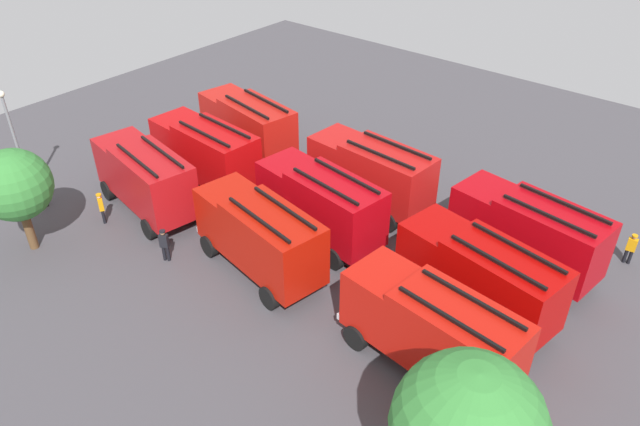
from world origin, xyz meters
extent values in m
plane|color=#423F44|center=(0.00, 0.00, 0.00)|extent=(54.34, 54.34, 0.00)
cube|color=#AA060D|center=(-6.53, -4.42, 2.10)|extent=(2.52, 2.77, 2.60)
cube|color=#8C9EAD|center=(-5.49, -4.56, 2.41)|extent=(0.36, 2.12, 1.46)
cube|color=#AA060D|center=(-9.99, -3.95, 2.25)|extent=(5.09, 3.12, 2.90)
cube|color=black|center=(-9.90, -3.27, 3.82)|extent=(4.30, 0.70, 0.12)
cube|color=black|center=(-10.09, -4.63, 3.82)|extent=(4.30, 0.70, 0.12)
cube|color=silver|center=(-5.34, -4.58, 0.95)|extent=(0.52, 2.38, 0.28)
cylinder|color=black|center=(-6.17, -3.26, 0.55)|extent=(1.14, 0.49, 1.10)
cylinder|color=black|center=(-6.49, -5.64, 0.55)|extent=(1.14, 0.49, 1.10)
cylinder|color=black|center=(-11.02, -2.60, 0.55)|extent=(1.14, 0.49, 1.10)
cylinder|color=black|center=(-11.34, -4.98, 0.55)|extent=(1.14, 0.49, 1.10)
cube|color=#B41312|center=(2.19, -4.13, 2.10)|extent=(2.37, 2.65, 2.60)
cube|color=#8C9EAD|center=(3.24, -4.20, 2.41)|extent=(0.23, 2.13, 1.46)
cube|color=#B41312|center=(-1.30, -3.88, 2.25)|extent=(4.96, 2.83, 2.90)
cube|color=black|center=(-1.25, -3.20, 3.82)|extent=(4.32, 0.42, 0.12)
cube|color=black|center=(-1.35, -4.57, 3.82)|extent=(4.32, 0.42, 0.12)
cube|color=silver|center=(3.39, -4.22, 0.95)|extent=(0.37, 2.38, 0.28)
cylinder|color=black|center=(2.48, -2.95, 0.55)|extent=(1.12, 0.43, 1.10)
cylinder|color=black|center=(2.31, -5.34, 0.55)|extent=(1.12, 0.43, 1.10)
cylinder|color=black|center=(-2.41, -2.60, 0.55)|extent=(1.12, 0.43, 1.10)
cylinder|color=black|center=(-2.58, -5.00, 0.55)|extent=(1.12, 0.43, 1.10)
cube|color=#B61610|center=(11.42, -4.33, 2.10)|extent=(2.60, 2.84, 2.60)
cube|color=#8C9EAD|center=(12.45, -4.51, 2.41)|extent=(0.44, 2.11, 1.46)
cube|color=#B61610|center=(7.97, -3.73, 2.25)|extent=(5.16, 3.28, 2.90)
cube|color=black|center=(8.08, -3.06, 3.82)|extent=(4.28, 0.86, 0.12)
cube|color=black|center=(7.85, -4.41, 3.82)|extent=(4.28, 0.86, 0.12)
cube|color=silver|center=(12.60, -4.54, 0.95)|extent=(0.60, 2.37, 0.28)
cylinder|color=black|center=(11.82, -3.18, 0.55)|extent=(1.14, 0.53, 1.10)
cylinder|color=black|center=(11.41, -5.55, 0.55)|extent=(1.14, 0.53, 1.10)
cylinder|color=black|center=(6.99, -2.35, 0.55)|extent=(1.14, 0.53, 1.10)
cylinder|color=black|center=(6.58, -4.71, 0.55)|extent=(1.14, 0.53, 1.10)
cube|color=#A80604|center=(-6.30, -0.24, 2.10)|extent=(2.59, 2.84, 2.60)
cube|color=#8C9EAD|center=(-5.26, -0.42, 2.41)|extent=(0.44, 2.11, 1.46)
cube|color=#A80604|center=(-9.74, 0.35, 2.25)|extent=(5.15, 3.28, 2.90)
cube|color=black|center=(-9.63, 1.03, 3.82)|extent=(4.28, 0.85, 0.12)
cube|color=black|center=(-9.86, -0.33, 3.82)|extent=(4.28, 0.85, 0.12)
cube|color=silver|center=(-5.11, -0.45, 0.95)|extent=(0.60, 2.37, 0.28)
cylinder|color=black|center=(-5.90, 0.91, 0.55)|extent=(1.14, 0.53, 1.10)
cylinder|color=black|center=(-6.30, -1.46, 0.55)|extent=(1.14, 0.53, 1.10)
cylinder|color=black|center=(-10.72, 1.74, 0.55)|extent=(1.14, 0.53, 1.10)
cylinder|color=black|center=(-11.13, -0.63, 0.55)|extent=(1.14, 0.53, 1.10)
cube|color=#AD060E|center=(2.33, -0.24, 2.10)|extent=(2.52, 2.77, 2.60)
cube|color=#8C9EAD|center=(3.37, -0.38, 2.41)|extent=(0.37, 2.12, 1.46)
cube|color=#AD060E|center=(-1.13, 0.23, 2.25)|extent=(5.09, 3.12, 2.90)
cube|color=black|center=(-1.04, 0.91, 3.82)|extent=(4.30, 0.70, 0.12)
cube|color=black|center=(-1.23, -0.45, 3.82)|extent=(4.30, 0.70, 0.12)
cube|color=silver|center=(3.52, -0.40, 0.95)|extent=(0.52, 2.38, 0.28)
cylinder|color=black|center=(2.69, 0.92, 0.55)|extent=(1.14, 0.50, 1.10)
cylinder|color=black|center=(2.37, -1.46, 0.55)|extent=(1.14, 0.50, 1.10)
cylinder|color=black|center=(-2.16, 1.58, 0.55)|extent=(1.14, 0.50, 1.10)
cylinder|color=black|center=(-2.48, -0.80, 0.55)|extent=(1.14, 0.50, 1.10)
cube|color=#B6090B|center=(10.77, -0.05, 2.10)|extent=(2.37, 2.65, 2.60)
cube|color=#8C9EAD|center=(11.82, -0.12, 2.41)|extent=(0.23, 2.13, 1.46)
cube|color=#B6090B|center=(7.28, 0.19, 2.25)|extent=(4.96, 2.82, 2.90)
cube|color=black|center=(7.32, 0.88, 3.82)|extent=(4.32, 0.42, 0.12)
cube|color=black|center=(7.23, -0.49, 3.82)|extent=(4.32, 0.42, 0.12)
cube|color=silver|center=(11.97, -0.13, 0.95)|extent=(0.36, 2.38, 0.28)
cylinder|color=black|center=(11.05, 1.14, 0.55)|extent=(1.12, 0.42, 1.10)
cylinder|color=black|center=(10.89, -1.26, 0.55)|extent=(1.12, 0.42, 1.10)
cylinder|color=black|center=(6.16, 1.47, 0.55)|extent=(1.12, 0.42, 1.10)
cylinder|color=black|center=(6.00, -0.92, 0.55)|extent=(1.12, 0.42, 1.10)
cube|color=#B8130A|center=(-6.35, 3.85, 2.10)|extent=(2.46, 2.72, 2.60)
cube|color=#8C9EAD|center=(-5.31, 3.74, 2.41)|extent=(0.31, 2.12, 1.46)
cube|color=#B8130A|center=(-9.83, 4.23, 2.25)|extent=(5.04, 3.00, 2.90)
cube|color=black|center=(-9.76, 4.91, 3.82)|extent=(4.31, 0.58, 0.12)
cube|color=black|center=(-9.90, 3.54, 3.82)|extent=(4.31, 0.58, 0.12)
cube|color=silver|center=(-5.16, 3.72, 0.95)|extent=(0.45, 2.38, 0.28)
cylinder|color=black|center=(-6.02, 5.02, 0.55)|extent=(1.13, 0.47, 1.10)
cylinder|color=black|center=(-6.28, 2.64, 0.55)|extent=(1.13, 0.47, 1.10)
cylinder|color=black|center=(-10.89, 5.55, 0.55)|extent=(1.13, 0.47, 1.10)
cylinder|color=black|center=(-11.15, 3.16, 0.55)|extent=(1.13, 0.47, 1.10)
cube|color=#AD1207|center=(2.73, 3.53, 2.10)|extent=(2.60, 2.84, 2.60)
cube|color=#8C9EAD|center=(3.77, 3.35, 2.41)|extent=(0.44, 2.11, 1.46)
cube|color=#AD1207|center=(-0.71, 4.13, 2.25)|extent=(5.16, 3.28, 2.90)
cube|color=black|center=(-0.60, 4.80, 3.82)|extent=(4.28, 0.86, 0.12)
cube|color=black|center=(-0.83, 3.45, 3.82)|extent=(4.28, 0.86, 0.12)
cube|color=silver|center=(3.92, 3.32, 0.95)|extent=(0.60, 2.37, 0.28)
cylinder|color=black|center=(3.14, 4.68, 0.55)|extent=(1.14, 0.53, 1.10)
cylinder|color=black|center=(2.73, 2.31, 0.55)|extent=(1.14, 0.53, 1.10)
cylinder|color=black|center=(-1.69, 5.51, 0.55)|extent=(1.14, 0.53, 1.10)
cylinder|color=black|center=(-2.10, 3.15, 0.55)|extent=(1.14, 0.53, 1.10)
cube|color=#AC1014|center=(11.00, 3.65, 2.10)|extent=(2.60, 2.84, 2.60)
cube|color=#8C9EAD|center=(12.03, 3.47, 2.41)|extent=(0.45, 2.11, 1.46)
cube|color=#AC1014|center=(7.55, 4.26, 2.25)|extent=(5.16, 3.29, 2.90)
cube|color=black|center=(7.67, 4.94, 3.82)|extent=(4.28, 0.87, 0.12)
cube|color=black|center=(7.43, 3.58, 3.82)|extent=(4.28, 0.87, 0.12)
cube|color=silver|center=(12.18, 3.45, 0.95)|extent=(0.61, 2.37, 0.28)
cylinder|color=black|center=(11.40, 4.80, 0.55)|extent=(1.14, 0.54, 1.10)
cylinder|color=black|center=(10.99, 2.44, 0.55)|extent=(1.14, 0.54, 1.10)
cylinder|color=black|center=(6.58, 5.65, 0.55)|extent=(1.14, 0.54, 1.10)
cylinder|color=black|center=(6.16, 3.28, 0.55)|extent=(1.14, 0.54, 1.10)
cylinder|color=black|center=(-12.69, -7.69, 0.38)|extent=(0.16, 0.16, 0.75)
cylinder|color=black|center=(-12.89, -7.72, 0.38)|extent=(0.16, 0.16, 0.75)
cube|color=orange|center=(-12.79, -7.70, 1.08)|extent=(0.45, 0.30, 0.65)
sphere|color=#9E704C|center=(-12.79, -7.70, 1.51)|extent=(0.21, 0.21, 0.21)
cylinder|color=orange|center=(-12.79, -7.70, 1.60)|extent=(0.27, 0.27, 0.06)
cylinder|color=black|center=(4.54, 6.32, 0.40)|extent=(0.16, 0.16, 0.81)
cylinder|color=black|center=(4.35, 6.23, 0.40)|extent=(0.16, 0.16, 0.81)
cube|color=black|center=(4.44, 6.28, 1.16)|extent=(0.48, 0.41, 0.70)
sphere|color=#9E704C|center=(4.44, 6.28, 1.62)|extent=(0.23, 0.23, 0.23)
cylinder|color=black|center=(4.44, 6.28, 1.71)|extent=(0.28, 0.28, 0.07)
cylinder|color=black|center=(9.69, 6.26, 0.40)|extent=(0.16, 0.16, 0.80)
cylinder|color=black|center=(9.50, 6.36, 0.40)|extent=(0.16, 0.16, 0.80)
cube|color=orange|center=(9.60, 6.31, 1.15)|extent=(0.48, 0.41, 0.69)
sphere|color=beige|center=(9.60, 6.31, 1.61)|extent=(0.23, 0.23, 0.23)
cylinder|color=orange|center=(9.60, 6.31, 1.70)|extent=(0.28, 0.28, 0.07)
cylinder|color=black|center=(13.38, 7.43, 0.41)|extent=(0.16, 0.16, 0.81)
cylinder|color=black|center=(13.57, 7.52, 0.41)|extent=(0.16, 0.16, 0.81)
cube|color=black|center=(13.48, 7.47, 1.17)|extent=(0.48, 0.39, 0.71)
sphere|color=tan|center=(13.48, 7.47, 1.63)|extent=(0.23, 0.23, 0.23)
cylinder|color=black|center=(13.48, 7.47, 1.73)|extent=(0.29, 0.29, 0.07)
cylinder|color=black|center=(-4.79, -6.54, 0.37)|extent=(0.16, 0.16, 0.74)
cylinder|color=black|center=(-4.70, -6.73, 0.37)|extent=(0.16, 0.16, 0.74)
cube|color=gold|center=(-4.75, -6.63, 1.06)|extent=(0.39, 0.48, 0.64)
sphere|color=#9E704C|center=(-4.75, -6.63, 1.48)|extent=(0.21, 0.21, 0.21)
cylinder|color=gold|center=(-4.75, -6.63, 1.57)|extent=(0.26, 0.26, 0.06)
cylinder|color=brown|center=(10.38, 9.84, 1.08)|extent=(0.43, 0.43, 2.16)
sphere|color=#337A33|center=(10.38, 9.84, 3.63)|extent=(3.46, 3.46, 3.46)
cone|color=#F2600C|center=(-9.30, 6.81, 0.31)|extent=(0.44, 0.44, 0.62)
cone|color=#F2600C|center=(-9.18, 6.93, 0.29)|extent=(0.40, 0.40, 0.57)
cylinder|color=slate|center=(15.41, 7.25, 2.90)|extent=(0.16, 0.16, 5.79)
sphere|color=#F2EFCC|center=(15.41, 7.25, 5.97)|extent=(0.36, 0.36, 0.36)
camera|label=1|loc=(-15.90, 19.24, 18.14)|focal=33.74mm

